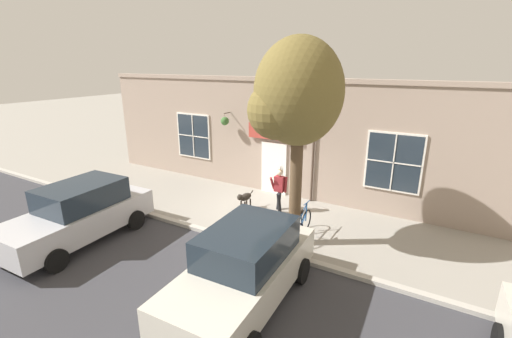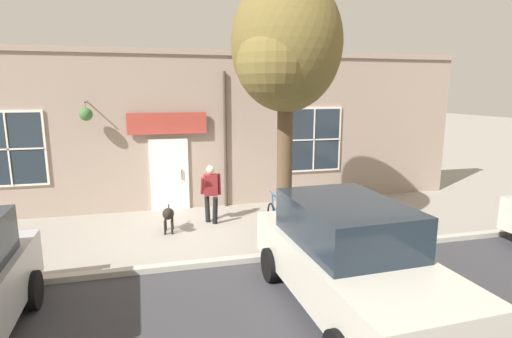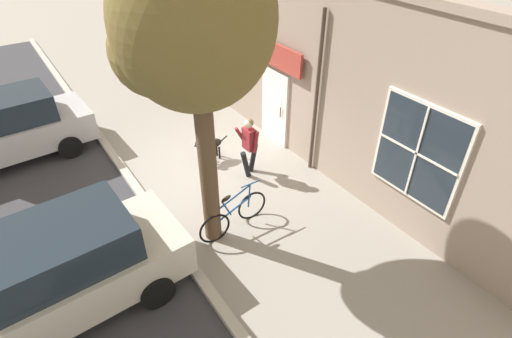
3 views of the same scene
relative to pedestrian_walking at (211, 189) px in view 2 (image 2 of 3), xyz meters
The scene contains 7 objects.
ground_plane 1.33m from the pedestrian_walking, 46.90° to the right, with size 90.00×90.00×0.00m, color gray.
storefront_facade 2.29m from the pedestrian_walking, 157.30° to the right, with size 0.95×18.00×4.61m.
pedestrian_walking is the anchor object (origin of this frame).
dog_on_leash 1.33m from the pedestrian_walking, 65.32° to the right, with size 0.98×0.32×0.71m.
street_tree_by_curb 4.09m from the pedestrian_walking, 34.71° to the left, with size 2.56×2.31×5.82m.
leaning_bicycle 2.10m from the pedestrian_walking, 47.15° to the left, with size 1.73×0.22×1.00m.
parked_car_mid_block 5.03m from the pedestrian_walking, 17.70° to the left, with size 4.37×2.07×1.75m.
Camera 2 is at (9.49, -0.63, 3.44)m, focal length 28.00 mm.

